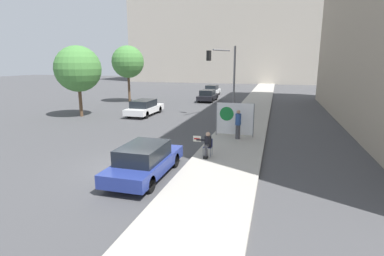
% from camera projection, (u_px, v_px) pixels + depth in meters
% --- Properties ---
extents(ground_plane, '(160.00, 160.00, 0.00)m').
position_uv_depth(ground_plane, '(132.00, 167.00, 13.53)').
color(ground_plane, '#444447').
extents(sidewalk_curb, '(3.28, 90.00, 0.15)m').
position_uv_depth(sidewalk_curb, '(250.00, 115.00, 26.55)').
color(sidewalk_curb, '#A8A399').
rests_on(sidewalk_curb, ground_plane).
extents(building_backdrop_far, '(52.00, 12.00, 25.72)m').
position_uv_depth(building_backdrop_far, '(244.00, 25.00, 67.81)').
color(building_backdrop_far, '#BCB2A3').
rests_on(building_backdrop_far, ground_plane).
extents(seated_protester, '(0.92, 0.77, 1.19)m').
position_uv_depth(seated_protester, '(207.00, 143.00, 14.55)').
color(seated_protester, '#474C56').
rests_on(seated_protester, sidewalk_curb).
extents(jogger_on_sidewalk, '(0.34, 0.34, 1.75)m').
position_uv_depth(jogger_on_sidewalk, '(238.00, 124.00, 17.76)').
color(jogger_on_sidewalk, '#424247').
rests_on(jogger_on_sidewalk, sidewalk_curb).
extents(protest_banner, '(2.35, 0.06, 2.06)m').
position_uv_depth(protest_banner, '(234.00, 119.00, 18.44)').
color(protest_banner, slate).
rests_on(protest_banner, sidewalk_curb).
extents(traffic_light_pole, '(2.59, 2.36, 5.74)m').
position_uv_depth(traffic_light_pole, '(224.00, 70.00, 24.44)').
color(traffic_light_pole, slate).
rests_on(traffic_light_pole, sidewalk_curb).
extents(parked_car_curbside, '(1.81, 4.53, 1.40)m').
position_uv_depth(parked_car_curbside, '(145.00, 160.00, 12.29)').
color(parked_car_curbside, navy).
rests_on(parked_car_curbside, ground_plane).
extents(car_on_road_nearest, '(1.83, 4.73, 1.38)m').
position_uv_depth(car_on_road_nearest, '(144.00, 107.00, 26.58)').
color(car_on_road_nearest, white).
rests_on(car_on_road_nearest, ground_plane).
extents(car_on_road_midblock, '(1.78, 4.27, 1.39)m').
position_uv_depth(car_on_road_midblock, '(208.00, 96.00, 35.96)').
color(car_on_road_midblock, black).
rests_on(car_on_road_midblock, ground_plane).
extents(car_on_road_distant, '(1.72, 4.14, 1.46)m').
position_uv_depth(car_on_road_distant, '(212.00, 90.00, 42.23)').
color(car_on_road_distant, white).
rests_on(car_on_road_distant, ground_plane).
extents(street_tree_near_curb, '(3.88, 3.88, 6.02)m').
position_uv_depth(street_tree_near_curb, '(78.00, 69.00, 25.32)').
color(street_tree_near_curb, brown).
rests_on(street_tree_near_curb, ground_plane).
extents(street_tree_midblock, '(3.69, 3.69, 6.51)m').
position_uv_depth(street_tree_midblock, '(128.00, 62.00, 34.50)').
color(street_tree_midblock, brown).
rests_on(street_tree_midblock, ground_plane).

